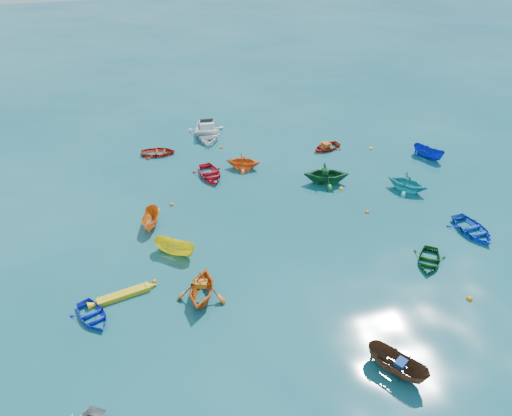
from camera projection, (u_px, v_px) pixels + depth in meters
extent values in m
plane|color=#0A444D|center=(276.00, 258.00, 30.43)|extent=(160.00, 160.00, 0.00)
imported|color=#0E1DBB|center=(93.00, 318.00, 26.30)|extent=(2.82, 3.19, 0.55)
imported|color=#4F2E1C|center=(395.00, 372.00, 23.48)|extent=(2.69, 3.23, 1.20)
imported|color=blue|center=(472.00, 233.00, 32.56)|extent=(2.68, 3.54, 0.69)
imported|color=#CC5713|center=(202.00, 298.00, 27.57)|extent=(3.66, 3.94, 1.70)
imported|color=yellow|center=(176.00, 254.00, 30.77)|extent=(2.90, 2.57, 1.10)
imported|color=#104614|center=(428.00, 263.00, 30.05)|extent=(3.15, 3.34, 0.56)
imported|color=teal|center=(406.00, 190.00, 36.90)|extent=(3.84, 3.87, 1.54)
imported|color=#B0220E|center=(159.00, 154.00, 41.62)|extent=(3.11, 2.44, 0.59)
imported|color=orange|center=(152.00, 225.00, 33.27)|extent=(1.56, 2.81, 1.03)
imported|color=#135227|center=(326.00, 183.00, 37.79)|extent=(3.97, 3.63, 1.77)
imported|color=#A5250D|center=(326.00, 149.00, 42.43)|extent=(3.14, 2.70, 0.55)
imported|color=#0E22B2|center=(427.00, 157.00, 41.16)|extent=(2.25, 2.89, 1.06)
imported|color=red|center=(210.00, 176.00, 38.57)|extent=(2.67, 3.47, 0.67)
imported|color=orange|center=(243.00, 168.00, 39.68)|extent=(3.34, 3.14, 1.41)
imported|color=white|center=(207.00, 136.00, 44.45)|extent=(3.59, 4.81, 1.55)
cube|color=navy|center=(401.00, 363.00, 22.98)|extent=(0.72, 0.68, 0.28)
cube|color=#CB6C14|center=(201.00, 284.00, 27.06)|extent=(0.74, 0.65, 0.30)
cube|color=#104319|center=(325.00, 171.00, 37.21)|extent=(0.59, 0.70, 0.29)
cube|color=#CC5114|center=(326.00, 145.00, 42.14)|extent=(0.71, 0.81, 0.33)
sphere|color=orange|center=(154.00, 282.00, 28.64)|extent=(0.30, 0.30, 0.30)
sphere|color=yellow|center=(170.00, 242.00, 31.72)|extent=(0.35, 0.35, 0.35)
sphere|color=orange|center=(469.00, 299.00, 27.47)|extent=(0.36, 0.36, 0.36)
sphere|color=orange|center=(172.00, 205.00, 35.26)|extent=(0.32, 0.32, 0.32)
sphere|color=yellow|center=(341.00, 189.00, 37.04)|extent=(0.37, 0.37, 0.37)
sphere|color=#F7530D|center=(367.00, 213.00, 34.48)|extent=(0.30, 0.30, 0.30)
sphere|color=yellow|center=(157.00, 210.00, 34.70)|extent=(0.36, 0.36, 0.36)
sphere|color=orange|center=(221.00, 148.00, 42.56)|extent=(0.29, 0.29, 0.29)
sphere|color=yellow|center=(371.00, 149.00, 42.41)|extent=(0.36, 0.36, 0.36)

